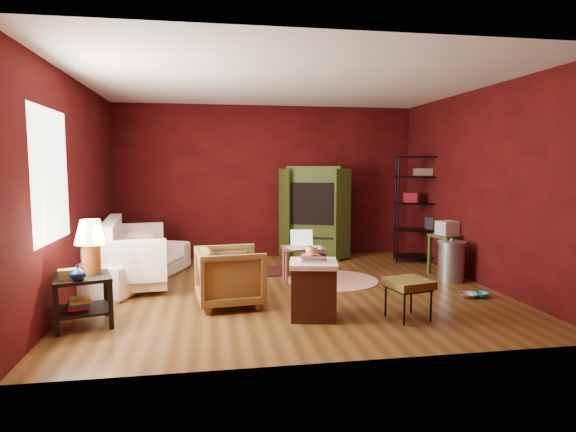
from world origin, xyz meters
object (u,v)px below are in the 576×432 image
Objects in this scene: sofa at (133,253)px; side_table at (87,262)px; hamper at (313,288)px; tv_armoire at (315,210)px; laptop_desk at (303,251)px; wire_shelving at (423,204)px; armchair at (230,274)px.

side_table reaches higher than sofa.
tv_armoire is at bearing 77.16° from hamper.
sofa is 3.37m from tv_armoire.
laptop_desk is 2.69m from wire_shelving.
armchair is at bearing -99.28° from tv_armoire.
laptop_desk is 0.45× the size of tv_armoire.
wire_shelving is at bearing -64.52° from armchair.
side_table is at bearing -137.43° from wire_shelving.
side_table is 2.47m from hamper.
armchair is 0.42× the size of wire_shelving.
hamper is 0.97× the size of laptop_desk.
tv_armoire reaches higher than side_table.
tv_armoire is 0.90× the size of wire_shelving.
side_table reaches higher than hamper.
armchair is 3.33m from tv_armoire.
side_table reaches higher than armchair.
hamper is 1.66m from laptop_desk.
wire_shelving reaches higher than tv_armoire.
wire_shelving reaches higher than sofa.
wire_shelving is (2.58, 2.78, 0.69)m from hamper.
laptop_desk is 0.40× the size of wire_shelving.
laptop_desk is (1.11, 1.02, 0.07)m from armchair.
side_table is 0.67× the size of tv_armoire.
armchair reaches higher than laptop_desk.
sofa reaches higher than laptop_desk.
armchair is at bearing 15.28° from side_table.
wire_shelving is at bearing 28.06° from laptop_desk.
sofa is 1.18× the size of wire_shelving.
tv_armoire is (1.69, 2.83, 0.49)m from armchair.
tv_armoire is at bearing 174.59° from wire_shelving.
sofa is 1.30× the size of tv_armoire.
sofa reaches higher than hamper.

